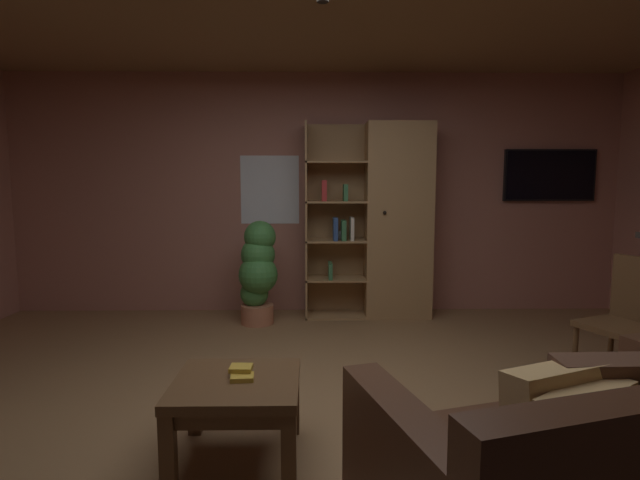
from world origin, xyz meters
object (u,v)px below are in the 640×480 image
Objects in this scene: potted_floor_plant at (258,270)px; wall_mounted_tv at (550,175)px; table_book_0 at (242,377)px; table_book_1 at (241,368)px; coffee_table at (237,396)px; bookshelf_cabinet at (389,222)px; dining_chair at (628,316)px.

potted_floor_plant is 1.05× the size of wall_mounted_tv.
table_book_0 is 0.11× the size of potted_floor_plant.
table_book_0 is 1.03× the size of table_book_1.
table_book_0 is 2.50m from potted_floor_plant.
table_book_0 is at bearing -77.42° from table_book_1.
wall_mounted_tv reaches higher than table_book_0.
coffee_table is at bearing -86.41° from potted_floor_plant.
potted_floor_plant reaches higher than coffee_table.
bookshelf_cabinet is 3.19× the size of coffee_table.
table_book_1 is (0.02, 0.06, 0.12)m from coffee_table.
coffee_table is 0.61× the size of potted_floor_plant.
bookshelf_cabinet is 1.95× the size of potted_floor_plant.
table_book_0 is at bearing -112.83° from bookshelf_cabinet.
table_book_1 is at bearing -85.92° from potted_floor_plant.
bookshelf_cabinet reaches higher than potted_floor_plant.
bookshelf_cabinet is 3.09m from coffee_table.
dining_chair is 0.93× the size of wall_mounted_tv.
coffee_table is at bearing -134.92° from wall_mounted_tv.
dining_chair is at bearing 16.29° from table_book_1.
wall_mounted_tv reaches higher than dining_chair.
potted_floor_plant is 3.31m from wall_mounted_tv.
table_book_1 is 2.60m from dining_chair.
dining_chair is at bearing -101.84° from wall_mounted_tv.
table_book_0 is at bearing -162.31° from dining_chair.
table_book_0 is at bearing -5.29° from coffee_table.
wall_mounted_tv is (2.96, 2.92, 1.03)m from table_book_1.
table_book_0 reaches higher than coffee_table.
table_book_1 is (-1.18, -2.71, -0.55)m from bookshelf_cabinet.
bookshelf_cabinet is 3.01m from table_book_1.
table_book_0 is 0.13× the size of dining_chair.
bookshelf_cabinet is at bearing -173.22° from wall_mounted_tv.
potted_floor_plant reaches higher than table_book_1.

